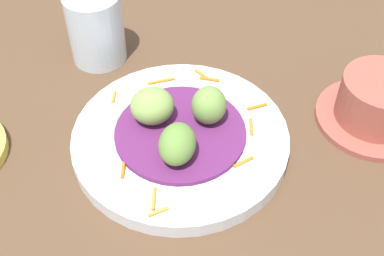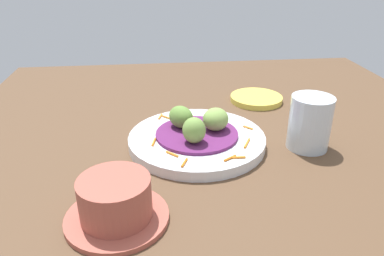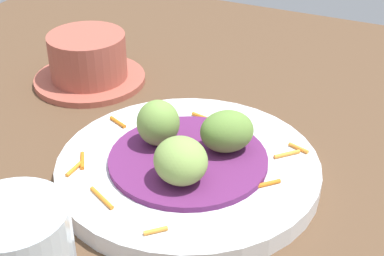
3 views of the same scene
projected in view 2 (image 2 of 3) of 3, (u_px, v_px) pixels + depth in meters
The scene contains 10 objects.
table_surface at pixel (217, 141), 74.88cm from camera, with size 110.00×110.00×2.00cm, color brown.
main_plate at pixel (197, 140), 70.95cm from camera, with size 26.14×26.14×1.96cm, color silver.
cabbage_bed at pixel (197, 134), 70.39cm from camera, with size 15.74×15.74×0.60cm, color #60235B.
carrot_garnish at pixel (199, 138), 69.03cm from camera, with size 20.06×21.75×0.40cm.
guac_scoop_left at pixel (194, 130), 65.77cm from camera, with size 4.32×4.15×4.77cm, color #759E47.
guac_scoop_center at pixel (216, 119), 70.62cm from camera, with size 5.22×4.89×4.33cm, color #84A851.
guac_scoop_right at pixel (181, 117), 71.50cm from camera, with size 5.35×4.14×4.26cm, color olive.
side_plate_small at pixel (256, 99), 91.57cm from camera, with size 12.75×12.75×1.35cm, color #E0CC4C.
terracotta_bowl at pixel (116, 203), 50.18cm from camera, with size 14.46×14.46×6.59cm.
water_glass at pixel (310, 123), 68.41cm from camera, with size 7.77×7.77×10.13cm, color silver.
Camera 2 is at (12.33, 65.34, 35.89)cm, focal length 34.55 mm.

